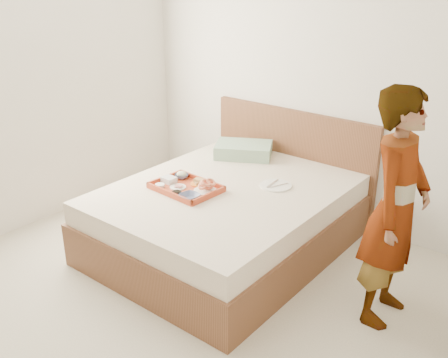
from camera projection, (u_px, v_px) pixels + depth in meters
ground at (148, 311)px, 3.44m from camera, size 3.50×4.00×0.01m
wall_back at (310, 72)px, 4.38m from camera, size 3.50×0.01×2.60m
bed at (227, 218)px, 4.13m from camera, size 1.65×2.00×0.53m
headboard at (292, 160)px, 4.74m from camera, size 1.65×0.06×0.95m
pillow at (244, 150)px, 4.66m from camera, size 0.60×0.54×0.12m
tray at (186, 187)px, 3.98m from camera, size 0.53×0.40×0.05m
prawn_plate at (205, 191)px, 3.92m from camera, size 0.19×0.19×0.01m
navy_bowl_big at (190, 197)px, 3.79m from camera, size 0.15×0.15×0.04m
sauce_dish at (177, 193)px, 3.86m from camera, size 0.08×0.08×0.03m
meat_plate at (178, 187)px, 3.99m from camera, size 0.13×0.13×0.01m
bread_plate at (198, 184)px, 4.05m from camera, size 0.13×0.13×0.01m
salad_bowl at (182, 176)px, 4.16m from camera, size 0.12×0.12×0.04m
plastic_tub at (169, 180)px, 4.08m from camera, size 0.11×0.10×0.05m
cheese_round at (160, 186)px, 3.99m from camera, size 0.08×0.08×0.03m
dinner_plate at (276, 185)px, 4.05m from camera, size 0.30×0.30×0.01m
person at (396, 209)px, 3.13m from camera, size 0.39×0.57×1.54m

